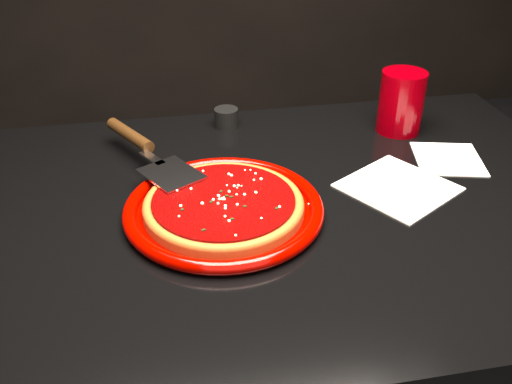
% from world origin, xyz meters
% --- Properties ---
extents(table, '(1.20, 0.80, 0.75)m').
position_xyz_m(table, '(0.00, 0.00, 0.38)').
color(table, black).
rests_on(table, floor).
extents(plate, '(0.44, 0.44, 0.02)m').
position_xyz_m(plate, '(-0.09, -0.02, 0.76)').
color(plate, '#790200').
rests_on(plate, table).
extents(pizza_crust, '(0.35, 0.35, 0.01)m').
position_xyz_m(pizza_crust, '(-0.09, -0.02, 0.77)').
color(pizza_crust, brown).
rests_on(pizza_crust, plate).
extents(pizza_crust_rim, '(0.35, 0.35, 0.02)m').
position_xyz_m(pizza_crust_rim, '(-0.09, -0.02, 0.77)').
color(pizza_crust_rim, brown).
rests_on(pizza_crust_rim, plate).
extents(pizza_sauce, '(0.31, 0.31, 0.01)m').
position_xyz_m(pizza_sauce, '(-0.09, -0.02, 0.78)').
color(pizza_sauce, '#6B0101').
rests_on(pizza_sauce, plate).
extents(parmesan_dusting, '(0.23, 0.23, 0.01)m').
position_xyz_m(parmesan_dusting, '(-0.09, -0.02, 0.78)').
color(parmesan_dusting, '#FEF4C7').
rests_on(parmesan_dusting, plate).
extents(basil_flecks, '(0.21, 0.21, 0.00)m').
position_xyz_m(basil_flecks, '(-0.09, -0.02, 0.78)').
color(basil_flecks, black).
rests_on(basil_flecks, plate).
extents(pizza_server, '(0.26, 0.35, 0.03)m').
position_xyz_m(pizza_server, '(-0.20, 0.16, 0.79)').
color(pizza_server, silver).
rests_on(pizza_server, plate).
extents(cup, '(0.12, 0.12, 0.13)m').
position_xyz_m(cup, '(0.33, 0.24, 0.82)').
color(cup, '#800006').
rests_on(cup, table).
extents(napkin_a, '(0.23, 0.23, 0.00)m').
position_xyz_m(napkin_a, '(0.23, 0.01, 0.75)').
color(napkin_a, white).
rests_on(napkin_a, table).
extents(napkin_b, '(0.15, 0.16, 0.00)m').
position_xyz_m(napkin_b, '(0.37, 0.09, 0.75)').
color(napkin_b, white).
rests_on(napkin_b, table).
extents(ramekin, '(0.06, 0.06, 0.04)m').
position_xyz_m(ramekin, '(-0.03, 0.33, 0.77)').
color(ramekin, black).
rests_on(ramekin, table).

